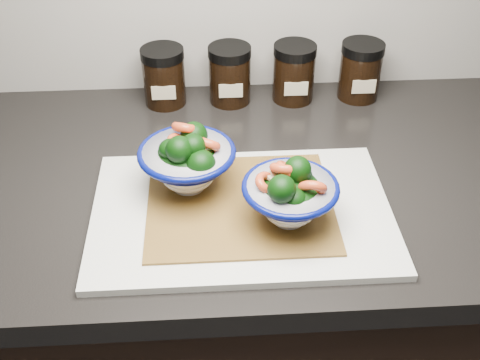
{
  "coord_description": "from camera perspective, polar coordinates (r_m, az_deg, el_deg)",
  "views": [
    {
      "loc": [
        -0.01,
        0.66,
        1.5
      ],
      "look_at": [
        0.03,
        1.35,
        0.96
      ],
      "focal_mm": 45.0,
      "sensor_mm": 36.0,
      "label": 1
    }
  ],
  "objects": [
    {
      "name": "cutting_board",
      "position": [
        0.91,
        0.16,
        -3.09
      ],
      "size": [
        0.45,
        0.3,
        0.01
      ],
      "primitive_type": "cube",
      "color": "silver",
      "rests_on": "countertop"
    },
    {
      "name": "bowl_left",
      "position": [
        0.92,
        -4.96,
        1.83
      ],
      "size": [
        0.15,
        0.15,
        0.11
      ],
      "rotation": [
        0.0,
        0.0,
        -0.39
      ],
      "color": "white",
      "rests_on": "bamboo_mat"
    },
    {
      "name": "bamboo_mat",
      "position": [
        0.91,
        0.0,
        -2.29
      ],
      "size": [
        0.28,
        0.24,
        0.0
      ],
      "primitive_type": "cube",
      "color": "olive",
      "rests_on": "cutting_board"
    },
    {
      "name": "spice_jar_a",
      "position": [
        1.17,
        -7.23,
        9.73
      ],
      "size": [
        0.08,
        0.08,
        0.11
      ],
      "color": "black",
      "rests_on": "countertop"
    },
    {
      "name": "spice_jar_c",
      "position": [
        1.18,
        5.13,
        10.12
      ],
      "size": [
        0.08,
        0.08,
        0.11
      ],
      "color": "black",
      "rests_on": "countertop"
    },
    {
      "name": "cabinet",
      "position": [
        1.33,
        -1.82,
        -15.76
      ],
      "size": [
        3.43,
        0.58,
        0.86
      ],
      "primitive_type": "cube",
      "color": "black",
      "rests_on": "ground"
    },
    {
      "name": "spice_jar_b",
      "position": [
        1.17,
        -0.98,
        9.98
      ],
      "size": [
        0.08,
        0.08,
        0.11
      ],
      "color": "black",
      "rests_on": "countertop"
    },
    {
      "name": "spice_jar_d",
      "position": [
        1.21,
        11.34,
        10.14
      ],
      "size": [
        0.08,
        0.08,
        0.11
      ],
      "color": "black",
      "rests_on": "countertop"
    },
    {
      "name": "bowl_right",
      "position": [
        0.86,
        4.8,
        -1.42
      ],
      "size": [
        0.14,
        0.14,
        0.1
      ],
      "rotation": [
        0.0,
        0.0,
        0.34
      ],
      "color": "white",
      "rests_on": "bamboo_mat"
    },
    {
      "name": "countertop",
      "position": [
        1.01,
        -2.31,
        -0.33
      ],
      "size": [
        3.5,
        0.6,
        0.04
      ],
      "primitive_type": "cube",
      "color": "black",
      "rests_on": "cabinet"
    }
  ]
}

